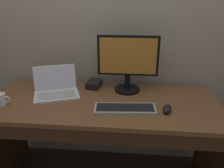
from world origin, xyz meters
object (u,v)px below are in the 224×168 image
coffee_mug (1,100)px  computer_mouse (167,109)px  external_monitor (128,63)px  wired_keyboard (125,109)px  external_drive_box (94,84)px  laptop_white (56,89)px

coffee_mug → computer_mouse: bearing=1.0°
coffee_mug → external_monitor: bearing=20.8°
wired_keyboard → external_drive_box: size_ratio=2.76×
computer_mouse → external_drive_box: bearing=160.1°
laptop_white → wired_keyboard: laptop_white is taller
external_monitor → coffee_mug: external_monitor is taller
laptop_white → external_monitor: 0.61m
computer_mouse → external_drive_box: (-0.57, 0.38, 0.01)m
laptop_white → external_drive_box: laptop_white is taller
external_monitor → wired_keyboard: 0.40m
external_monitor → coffee_mug: size_ratio=4.14×
computer_mouse → external_monitor: bearing=145.6°
external_monitor → external_drive_box: bearing=167.5°
wired_keyboard → external_drive_box: (-0.28, 0.39, 0.02)m
laptop_white → external_drive_box: (0.28, 0.17, -0.02)m
wired_keyboard → coffee_mug: bearing=-179.2°
wired_keyboard → computer_mouse: (0.29, 0.01, 0.01)m
wired_keyboard → external_drive_box: external_drive_box is taller
computer_mouse → external_drive_box: size_ratio=0.79×
laptop_white → external_monitor: bearing=10.6°
external_monitor → wired_keyboard: size_ratio=1.10×
external_monitor → coffee_mug: bearing=-159.2°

